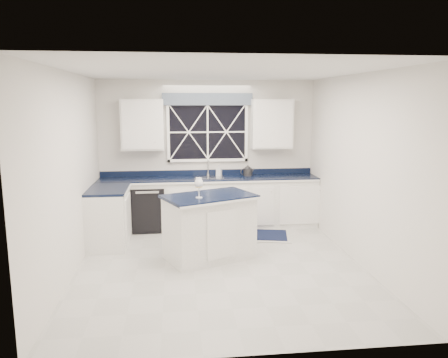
{
  "coord_description": "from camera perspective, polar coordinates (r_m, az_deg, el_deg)",
  "views": [
    {
      "loc": [
        -0.61,
        -5.87,
        2.32
      ],
      "look_at": [
        0.1,
        0.4,
        1.19
      ],
      "focal_mm": 35.0,
      "sensor_mm": 36.0,
      "label": 1
    }
  ],
  "objects": [
    {
      "name": "kettle",
      "position": [
        8.15,
        3.1,
        1.07
      ],
      "size": [
        0.28,
        0.21,
        0.2
      ],
      "rotation": [
        0.0,
        0.0,
        0.23
      ],
      "color": "#2B2B2D",
      "rests_on": "countertop"
    },
    {
      "name": "ground",
      "position": [
        6.34,
        -0.5,
        -11.27
      ],
      "size": [
        4.5,
        4.5,
        0.0
      ],
      "primitive_type": "plane",
      "color": "#B3B2AE",
      "rests_on": "ground"
    },
    {
      "name": "base_cabinets",
      "position": [
        7.89,
        -4.26,
        -3.57
      ],
      "size": [
        3.99,
        1.6,
        0.9
      ],
      "color": "white",
      "rests_on": "ground"
    },
    {
      "name": "rug",
      "position": [
        7.7,
        3.98,
        -7.29
      ],
      "size": [
        1.4,
        1.02,
        0.02
      ],
      "rotation": [
        0.0,
        0.0,
        -0.21
      ],
      "color": "#B2B2AD",
      "rests_on": "ground"
    },
    {
      "name": "back_wall",
      "position": [
        8.2,
        -2.16,
        3.38
      ],
      "size": [
        4.0,
        0.1,
        2.7
      ],
      "primitive_type": "cube",
      "color": "silver",
      "rests_on": "ground"
    },
    {
      "name": "faucet",
      "position": [
        8.13,
        -2.09,
        1.53
      ],
      "size": [
        0.05,
        0.2,
        0.3
      ],
      "color": "#B1B1B3",
      "rests_on": "countertop"
    },
    {
      "name": "window",
      "position": [
        8.11,
        -2.15,
        6.71
      ],
      "size": [
        1.65,
        0.09,
        1.26
      ],
      "color": "black",
      "rests_on": "ground"
    },
    {
      "name": "countertop",
      "position": [
        7.97,
        -1.97,
        0.06
      ],
      "size": [
        3.98,
        0.64,
        0.04
      ],
      "primitive_type": "cube",
      "color": "black",
      "rests_on": "base_cabinets"
    },
    {
      "name": "wine_glass",
      "position": [
        6.18,
        -3.3,
        -0.66
      ],
      "size": [
        0.12,
        0.12,
        0.29
      ],
      "color": "white",
      "rests_on": "island"
    },
    {
      "name": "soap_bottle",
      "position": [
        8.13,
        -0.67,
        1.12
      ],
      "size": [
        0.12,
        0.12,
        0.2
      ],
      "primitive_type": "imported",
      "rotation": [
        0.0,
        0.0,
        -0.43
      ],
      "color": "silver",
      "rests_on": "countertop"
    },
    {
      "name": "dishwasher",
      "position": [
        8.07,
        -9.78,
        -3.67
      ],
      "size": [
        0.6,
        0.58,
        0.82
      ],
      "primitive_type": "cube",
      "color": "black",
      "rests_on": "ground"
    },
    {
      "name": "island",
      "position": [
        6.51,
        -1.93,
        -6.23
      ],
      "size": [
        1.49,
        1.22,
        0.96
      ],
      "rotation": [
        0.0,
        0.0,
        0.41
      ],
      "color": "white",
      "rests_on": "ground"
    },
    {
      "name": "upper_cabinets",
      "position": [
        7.99,
        -2.09,
        7.16
      ],
      "size": [
        3.1,
        0.34,
        0.9
      ],
      "color": "white",
      "rests_on": "ground"
    }
  ]
}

